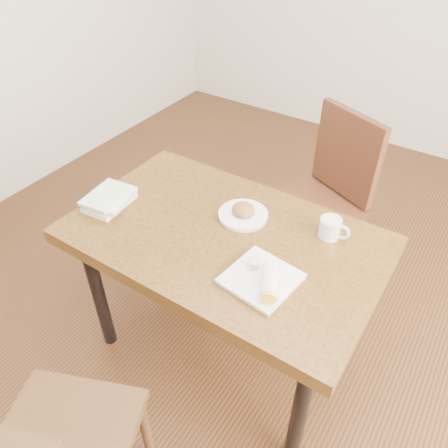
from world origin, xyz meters
The scene contains 7 objects.
ground centered at (0.00, 0.00, -0.01)m, with size 4.00×5.00×0.01m, color #472814.
table centered at (0.00, 0.00, 0.66)m, with size 1.21×0.75×0.75m.
chair_far centered at (0.13, 0.77, 0.55)m, with size 0.55×0.55×0.95m.
plate_scone centered at (0.01, 0.13, 0.77)m, with size 0.20×0.20×0.06m.
coffee_mug centered at (0.35, 0.21, 0.79)m, with size 0.12×0.08×0.08m.
plate_burrito centered at (0.26, -0.14, 0.77)m, with size 0.25×0.25×0.08m.
book_stack centered at (-0.50, -0.10, 0.78)m, with size 0.19×0.23×0.05m.
Camera 1 is at (0.70, -1.07, 1.86)m, focal length 35.00 mm.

